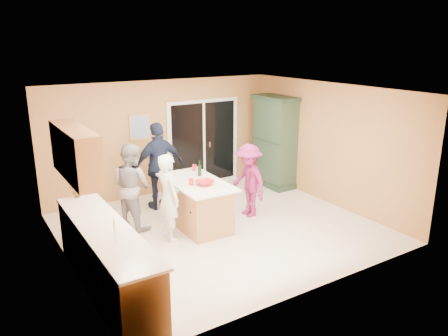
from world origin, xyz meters
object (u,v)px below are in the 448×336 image
woman_grey (131,186)px  woman_white (168,197)px  kitchen_island (197,205)px  woman_navy (159,166)px  green_hutch (275,143)px  woman_magenta (249,180)px

woman_grey → woman_white: bearing=178.6°
woman_white → woman_grey: bearing=22.6°
woman_white → woman_grey: (-0.36, 0.85, 0.03)m
kitchen_island → woman_grey: size_ratio=1.05×
woman_grey → woman_navy: 1.07m
kitchen_island → woman_grey: 1.28m
green_hutch → woman_white: bearing=-157.9°
kitchen_island → woman_grey: woman_grey is taller
green_hutch → woman_grey: 3.90m
kitchen_island → woman_navy: woman_navy is taller
woman_navy → woman_magenta: 1.90m
green_hutch → woman_grey: size_ratio=1.33×
green_hutch → woman_white: (-3.48, -1.42, -0.28)m
woman_navy → woman_magenta: woman_navy is taller
kitchen_island → woman_white: size_ratio=1.09×
woman_navy → woman_grey: bearing=34.8°
green_hutch → woman_grey: (-3.85, -0.57, -0.24)m
kitchen_island → woman_white: (-0.69, -0.25, 0.37)m
woman_white → woman_grey: woman_grey is taller
woman_white → woman_navy: 1.58m
green_hutch → woman_navy: bearing=178.5°
kitchen_island → green_hutch: green_hutch is taller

